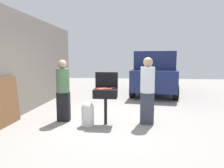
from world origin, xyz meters
name	(u,v)px	position (x,y,z in m)	size (l,w,h in m)	color
ground_plane	(104,122)	(0.00, 0.00, 0.00)	(24.00, 24.00, 0.00)	gray
house_wall_side	(26,64)	(-2.68, 1.00, 1.55)	(0.24, 8.00, 3.10)	slate
bbq_grill	(106,95)	(0.08, -0.18, 0.79)	(0.60, 0.44, 0.93)	black
grill_lid_open	(107,80)	(0.08, 0.04, 1.14)	(0.60, 0.05, 0.42)	black
hot_dog_0	(102,89)	(-0.01, -0.26, 0.94)	(0.03, 0.03, 0.13)	#C6593D
hot_dog_1	(105,88)	(0.04, -0.04, 0.94)	(0.03, 0.03, 0.13)	#AD4228
hot_dog_2	(109,89)	(0.17, -0.17, 0.94)	(0.03, 0.03, 0.13)	#B74C33
hot_dog_3	(98,89)	(-0.10, -0.30, 0.94)	(0.03, 0.03, 0.13)	#B74C33
hot_dog_4	(100,88)	(-0.07, -0.07, 0.94)	(0.03, 0.03, 0.13)	#AD4228
hot_dog_5	(99,88)	(-0.10, -0.14, 0.94)	(0.03, 0.03, 0.13)	#B74C33
hot_dog_6	(113,88)	(0.25, -0.05, 0.94)	(0.03, 0.03, 0.13)	#AD4228
hot_dog_7	(106,89)	(0.10, -0.30, 0.94)	(0.03, 0.03, 0.13)	#B74C33
hot_dog_8	(105,88)	(0.05, -0.13, 0.94)	(0.03, 0.03, 0.13)	#C6593D
hot_dog_9	(104,89)	(0.04, -0.20, 0.94)	(0.03, 0.03, 0.13)	#C6593D
hot_dog_10	(110,89)	(0.20, -0.26, 0.94)	(0.03, 0.03, 0.13)	#B74C33
hot_dog_11	(100,89)	(-0.07, -0.23, 0.94)	(0.03, 0.03, 0.13)	#B74C33
hot_dog_12	(101,89)	(-0.01, -0.34, 0.94)	(0.03, 0.03, 0.13)	#C6593D
propane_tank	(88,113)	(-0.36, -0.34, 0.32)	(0.32, 0.32, 0.62)	silver
person_left	(63,88)	(-1.10, -0.03, 0.91)	(0.35, 0.35, 1.68)	black
person_right	(147,88)	(1.15, -0.03, 0.94)	(0.37, 0.37, 1.74)	#333847
parked_minivan	(156,72)	(1.89, 4.80, 1.03)	(2.55, 4.63, 2.02)	navy
leaning_board	(8,101)	(-2.43, -0.45, 0.62)	(0.03, 0.90, 1.25)	brown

